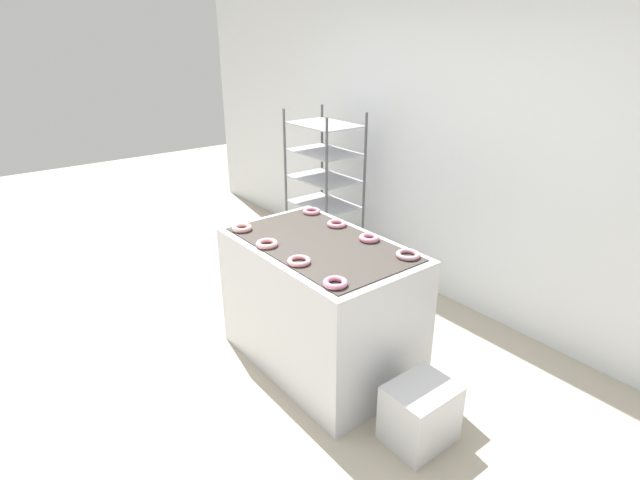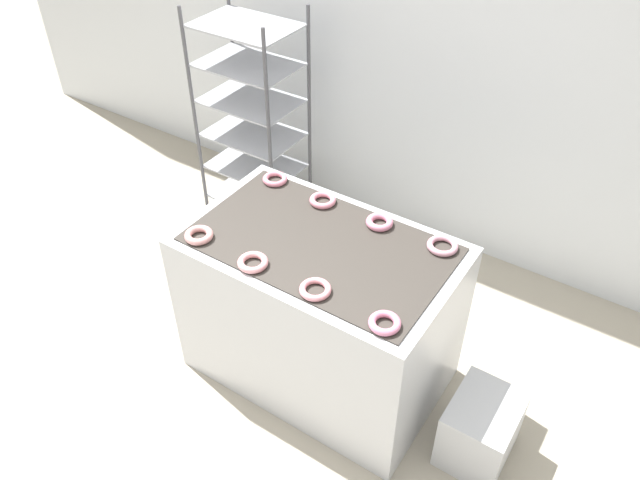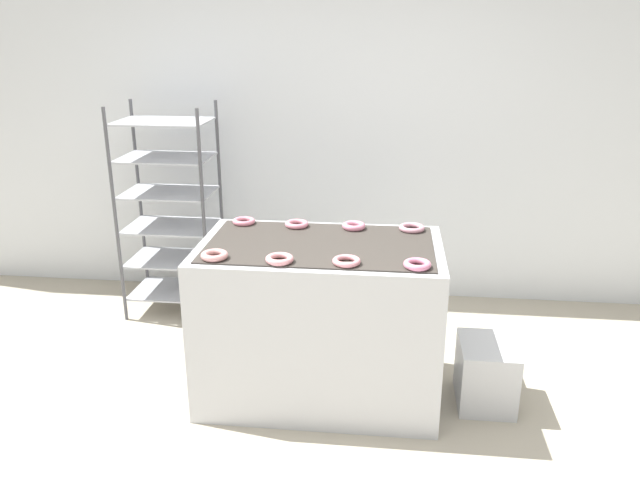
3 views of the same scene
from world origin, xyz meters
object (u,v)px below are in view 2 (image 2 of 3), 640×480
object	(u,v)px
donut_far_midright	(380,222)
glaze_bin	(480,429)
donut_near_midleft	(253,262)
donut_near_midright	(315,289)
donut_far_midleft	(323,200)
baking_rack_cart	(252,118)
donut_near_right	(385,323)
donut_near_left	(199,235)
fryer_machine	(320,311)
donut_far_left	(275,179)
donut_far_right	(443,246)

from	to	relation	value
donut_far_midright	glaze_bin	bearing A→B (deg)	-20.92
glaze_bin	donut_near_midleft	distance (m)	1.37
donut_near_midright	donut_far_midleft	world-z (taller)	donut_far_midleft
baking_rack_cart	donut_far_midright	size ratio (longest dim) A/B	11.31
glaze_bin	donut_near_midright	world-z (taller)	donut_near_midright
baking_rack_cart	donut_near_midleft	size ratio (longest dim) A/B	10.80
glaze_bin	donut_near_right	size ratio (longest dim) A/B	2.81
baking_rack_cart	donut_far_midleft	bearing A→B (deg)	-34.33
donut_near_midleft	donut_near_left	bearing A→B (deg)	178.10
fryer_machine	baking_rack_cart	distance (m)	1.58
donut_far_left	donut_far_midright	bearing A→B (deg)	-2.03
baking_rack_cart	glaze_bin	distance (m)	2.43
donut_near_right	baking_rack_cart	bearing A→B (deg)	143.19
donut_near_midleft	donut_near_midright	world-z (taller)	donut_near_midleft
baking_rack_cart	donut_near_midright	distance (m)	1.86
donut_near_right	donut_far_midright	size ratio (longest dim) A/B	1.00
donut_far_left	donut_far_right	xyz separation A→B (m)	(0.99, -0.02, -0.00)
baking_rack_cart	donut_near_right	size ratio (longest dim) A/B	11.27
glaze_bin	donut_near_right	distance (m)	0.90
glaze_bin	donut_near_midright	bearing A→B (deg)	-160.85
baking_rack_cart	donut_near_midright	size ratio (longest dim) A/B	10.85
fryer_machine	donut_near_midright	distance (m)	0.57
fryer_machine	donut_far_right	bearing A→B (deg)	29.93
donut_far_left	baking_rack_cart	bearing A→B (deg)	136.02
fryer_machine	donut_far_midright	bearing A→B (deg)	59.43
donut_near_left	donut_near_midright	world-z (taller)	donut_near_left
baking_rack_cart	donut_far_left	bearing A→B (deg)	-43.98
fryer_machine	donut_near_midleft	xyz separation A→B (m)	(-0.17, -0.30, 0.47)
glaze_bin	donut_far_midright	xyz separation A→B (m)	(-0.77, 0.30, 0.75)
fryer_machine	donut_near_right	distance (m)	0.75
donut_near_midleft	donut_near_right	world-z (taller)	same
donut_near_right	donut_far_right	bearing A→B (deg)	91.12
glaze_bin	donut_far_midleft	size ratio (longest dim) A/B	2.77
fryer_machine	donut_far_midright	size ratio (longest dim) A/B	9.78
glaze_bin	baking_rack_cart	bearing A→B (deg)	154.95
glaze_bin	donut_far_right	xyz separation A→B (m)	(-0.44, 0.30, 0.74)
donut_near_left	donut_far_right	distance (m)	1.16
donut_near_midleft	baking_rack_cart	bearing A→B (deg)	128.68
donut_far_right	donut_near_right	bearing A→B (deg)	-88.88
donut_near_midleft	donut_near_midright	bearing A→B (deg)	1.94
baking_rack_cart	donut_far_right	bearing A→B (deg)	-22.27
glaze_bin	donut_far_left	bearing A→B (deg)	167.42
donut_near_midleft	donut_far_right	distance (m)	0.89
donut_near_left	donut_far_left	world-z (taller)	donut_near_left
donut_near_left	donut_far_midright	world-z (taller)	same
donut_near_midleft	glaze_bin	bearing A→B (deg)	14.20
glaze_bin	donut_far_left	size ratio (longest dim) A/B	2.85
donut_far_midleft	donut_far_midright	size ratio (longest dim) A/B	1.02
glaze_bin	donut_near_midright	distance (m)	1.11
donut_far_midleft	donut_far_right	world-z (taller)	donut_far_midleft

